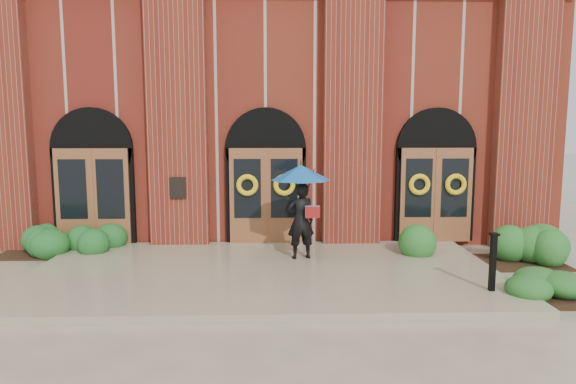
{
  "coord_description": "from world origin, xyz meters",
  "views": [
    {
      "loc": [
        0.18,
        -10.62,
        3.27
      ],
      "look_at": [
        0.53,
        1.0,
        1.73
      ],
      "focal_mm": 32.0,
      "sensor_mm": 36.0,
      "label": 1
    }
  ],
  "objects_px": {
    "metal_post": "(493,261)",
    "hedge_wall_left": "(60,241)",
    "hedge_wall_right": "(486,246)",
    "man_with_umbrella": "(301,193)"
  },
  "relations": [
    {
      "from": "man_with_umbrella",
      "to": "metal_post",
      "type": "bearing_deg",
      "value": 133.46
    },
    {
      "from": "hedge_wall_right",
      "to": "metal_post",
      "type": "bearing_deg",
      "value": -110.45
    },
    {
      "from": "man_with_umbrella",
      "to": "hedge_wall_left",
      "type": "height_order",
      "value": "man_with_umbrella"
    },
    {
      "from": "man_with_umbrella",
      "to": "hedge_wall_right",
      "type": "distance_m",
      "value": 4.55
    },
    {
      "from": "metal_post",
      "to": "hedge_wall_left",
      "type": "height_order",
      "value": "metal_post"
    },
    {
      "from": "metal_post",
      "to": "hedge_wall_right",
      "type": "distance_m",
      "value": 2.59
    },
    {
      "from": "man_with_umbrella",
      "to": "metal_post",
      "type": "xyz_separation_m",
      "value": [
        3.47,
        -2.47,
        -0.95
      ]
    },
    {
      "from": "metal_post",
      "to": "hedge_wall_left",
      "type": "relative_size",
      "value": 0.41
    },
    {
      "from": "man_with_umbrella",
      "to": "hedge_wall_left",
      "type": "xyz_separation_m",
      "value": [
        -6.03,
        1.12,
        -1.34
      ]
    },
    {
      "from": "metal_post",
      "to": "man_with_umbrella",
      "type": "bearing_deg",
      "value": 144.54
    }
  ]
}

